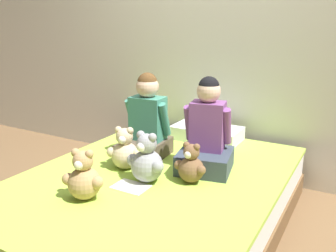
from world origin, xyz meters
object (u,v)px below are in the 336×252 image
object	(u,v)px
teddy_bear_held_by_left_child	(125,151)
teddy_bear_between_children	(147,161)
child_on_right	(207,135)
teddy_bear_at_foot_of_bed	(84,178)
pillow_at_headboard	(207,133)
bed	(155,201)
sign_card	(131,187)
teddy_bear_held_by_right_child	(191,166)
child_on_left	(146,124)

from	to	relation	value
teddy_bear_held_by_left_child	teddy_bear_between_children	size ratio (longest dim) A/B	0.91
child_on_right	teddy_bear_between_children	world-z (taller)	child_on_right
teddy_bear_at_foot_of_bed	pillow_at_headboard	bearing A→B (deg)	67.73
bed	teddy_bear_held_by_left_child	distance (m)	0.38
child_on_right	sign_card	xyz separation A→B (m)	(-0.27, -0.48, -0.23)
teddy_bear_held_by_left_child	sign_card	size ratio (longest dim) A/B	1.38
child_on_right	teddy_bear_held_by_right_child	bearing A→B (deg)	-100.40
teddy_bear_held_by_left_child	pillow_at_headboard	bearing A→B (deg)	56.52
child_on_left	child_on_right	bearing A→B (deg)	-3.77
child_on_right	teddy_bear_held_by_right_child	size ratio (longest dim) A/B	2.44
teddy_bear_at_foot_of_bed	teddy_bear_held_by_right_child	bearing A→B (deg)	34.28
teddy_bear_held_by_left_child	teddy_bear_held_by_right_child	distance (m)	0.48
child_on_left	teddy_bear_at_foot_of_bed	size ratio (longest dim) A/B	2.10
child_on_right	sign_card	world-z (taller)	child_on_right
bed	teddy_bear_held_by_right_child	distance (m)	0.39
teddy_bear_between_children	pillow_at_headboard	distance (m)	0.94
child_on_left	teddy_bear_between_children	distance (m)	0.45
child_on_right	teddy_bear_at_foot_of_bed	world-z (taller)	child_on_right
teddy_bear_held_by_left_child	teddy_bear_at_foot_of_bed	world-z (taller)	same
bed	teddy_bear_between_children	world-z (taller)	teddy_bear_between_children
teddy_bear_held_by_left_child	teddy_bear_held_by_right_child	xyz separation A→B (m)	(0.48, 0.02, -0.02)
bed	pillow_at_headboard	distance (m)	0.86
teddy_bear_at_foot_of_bed	teddy_bear_held_by_left_child	bearing A→B (deg)	82.51
teddy_bear_at_foot_of_bed	pillow_at_headboard	distance (m)	1.31
bed	pillow_at_headboard	xyz separation A→B (m)	(0.00, 0.83, 0.25)
teddy_bear_at_foot_of_bed	sign_card	xyz separation A→B (m)	(0.14, 0.24, -0.12)
bed	teddy_bear_at_foot_of_bed	distance (m)	0.59
pillow_at_headboard	sign_card	distance (m)	1.06
bed	teddy_bear_held_by_left_child	world-z (taller)	teddy_bear_held_by_left_child
bed	teddy_bear_at_foot_of_bed	xyz separation A→B (m)	(-0.16, -0.47, 0.31)
child_on_left	pillow_at_headboard	bearing A→B (deg)	65.40
pillow_at_headboard	child_on_left	bearing A→B (deg)	-111.68
teddy_bear_held_by_left_child	sign_card	distance (m)	0.32
bed	child_on_right	distance (m)	0.55
teddy_bear_between_children	sign_card	distance (m)	0.18
pillow_at_headboard	sign_card	bearing A→B (deg)	-91.37
teddy_bear_held_by_right_child	sign_card	xyz separation A→B (m)	(-0.28, -0.24, -0.10)
teddy_bear_between_children	pillow_at_headboard	size ratio (longest dim) A/B	0.57
sign_card	child_on_right	bearing A→B (deg)	60.54
child_on_left	teddy_bear_held_by_left_child	world-z (taller)	child_on_left
bed	teddy_bear_held_by_left_child	bearing A→B (deg)	-176.88
child_on_left	child_on_right	size ratio (longest dim) A/B	0.99
pillow_at_headboard	teddy_bear_between_children	bearing A→B (deg)	-89.19
child_on_left	teddy_bear_between_children	size ratio (longest dim) A/B	1.92
teddy_bear_at_foot_of_bed	sign_card	distance (m)	0.30
teddy_bear_held_by_left_child	teddy_bear_held_by_right_child	size ratio (longest dim) A/B	1.14
child_on_left	teddy_bear_held_by_right_child	xyz separation A→B (m)	(0.48, -0.25, -0.14)
child_on_right	pillow_at_headboard	xyz separation A→B (m)	(-0.25, 0.58, -0.18)
child_on_left	sign_card	size ratio (longest dim) A/B	2.89
child_on_left	pillow_at_headboard	distance (m)	0.64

